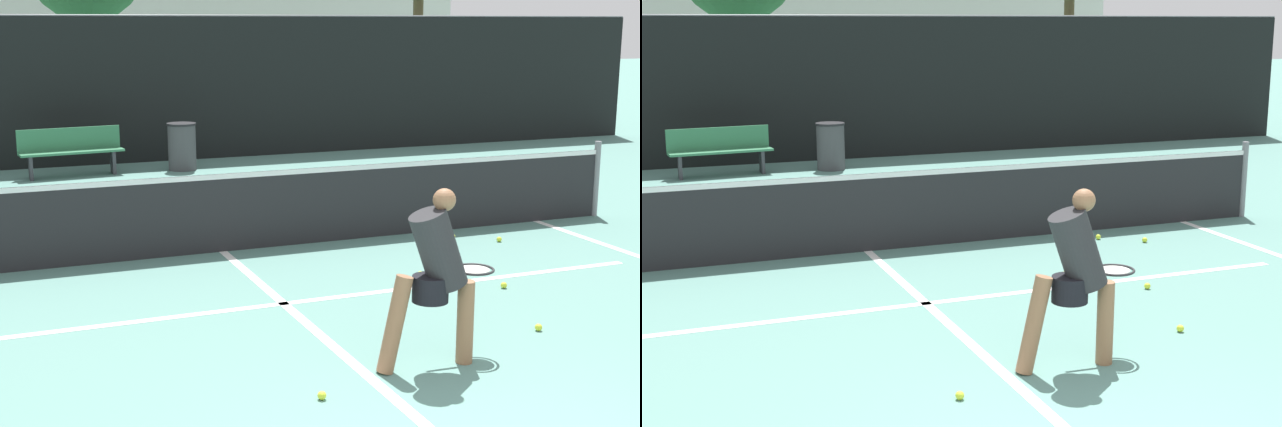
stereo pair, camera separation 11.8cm
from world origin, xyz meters
TOP-DOWN VIEW (x-y plane):
  - court_service_line at (0.00, 3.99)m, footprint 8.25×0.10m
  - court_center_mark at (0.00, 3.29)m, footprint 0.10×5.79m
  - net at (0.00, 6.19)m, footprint 11.09×0.09m
  - fence_back at (0.00, 13.55)m, footprint 24.00×0.06m
  - player_practicing at (0.58, 2.01)m, footprint 1.15×0.55m
  - tennis_ball_scattered_0 at (-0.50, 1.74)m, footprint 0.07×0.07m
  - tennis_ball_scattered_1 at (3.37, 5.35)m, footprint 0.07×0.07m
  - tennis_ball_scattered_2 at (1.87, 2.40)m, footprint 0.07×0.07m
  - tennis_ball_scattered_3 at (1.70, 4.32)m, footprint 0.07×0.07m
  - tennis_ball_scattered_4 at (2.31, 3.63)m, footprint 0.07×0.07m
  - tennis_ball_scattered_5 at (2.90, 5.70)m, footprint 0.07×0.07m
  - courtside_bench at (-1.04, 12.42)m, footprint 1.85×0.56m
  - trash_bin at (0.96, 12.33)m, footprint 0.54×0.54m
  - parked_car at (1.66, 17.56)m, footprint 1.66×4.33m
  - building_far at (0.00, 33.29)m, footprint 36.00×2.40m

SIDE VIEW (x-z plane):
  - court_service_line at x=0.00m, z-range 0.00..0.01m
  - court_center_mark at x=0.00m, z-range 0.00..0.01m
  - tennis_ball_scattered_0 at x=-0.50m, z-range 0.00..0.07m
  - tennis_ball_scattered_1 at x=3.37m, z-range 0.00..0.07m
  - tennis_ball_scattered_2 at x=1.87m, z-range 0.00..0.07m
  - tennis_ball_scattered_3 at x=1.70m, z-range 0.00..0.07m
  - tennis_ball_scattered_4 at x=2.31m, z-range 0.00..0.07m
  - tennis_ball_scattered_5 at x=2.90m, z-range 0.00..0.07m
  - trash_bin at x=0.96m, z-range 0.00..0.88m
  - courtside_bench at x=-1.04m, z-range 0.05..0.91m
  - net at x=0.00m, z-range -0.02..1.05m
  - parked_car at x=1.66m, z-range -0.12..1.37m
  - player_practicing at x=0.58m, z-range 0.06..1.52m
  - fence_back at x=0.00m, z-range -0.01..2.85m
  - building_far at x=0.00m, z-range 0.00..6.70m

